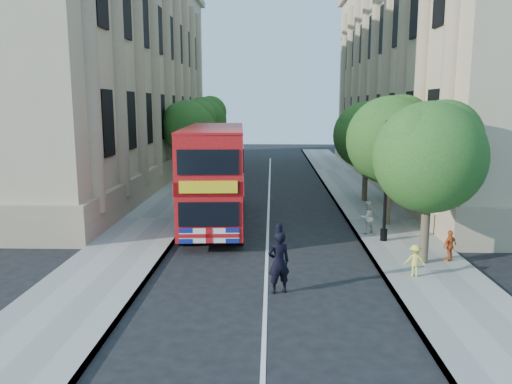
# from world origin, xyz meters

# --- Properties ---
(ground) EXTENTS (120.00, 120.00, 0.00)m
(ground) POSITION_xyz_m (0.00, 0.00, 0.00)
(ground) COLOR black
(ground) RESTS_ON ground
(pavement_right) EXTENTS (3.50, 80.00, 0.12)m
(pavement_right) POSITION_xyz_m (5.75, 10.00, 0.06)
(pavement_right) COLOR gray
(pavement_right) RESTS_ON ground
(pavement_left) EXTENTS (3.50, 80.00, 0.12)m
(pavement_left) POSITION_xyz_m (-5.75, 10.00, 0.06)
(pavement_left) COLOR gray
(pavement_left) RESTS_ON ground
(building_right) EXTENTS (12.00, 38.00, 18.00)m
(building_right) POSITION_xyz_m (13.80, 24.00, 9.00)
(building_right) COLOR tan
(building_right) RESTS_ON ground
(building_left) EXTENTS (12.00, 38.00, 18.00)m
(building_left) POSITION_xyz_m (-13.80, 24.00, 9.00)
(building_left) COLOR tan
(building_left) RESTS_ON ground
(tree_right_near) EXTENTS (4.00, 4.00, 6.08)m
(tree_right_near) POSITION_xyz_m (5.84, 3.03, 4.25)
(tree_right_near) COLOR #473828
(tree_right_near) RESTS_ON ground
(tree_right_mid) EXTENTS (4.20, 4.20, 6.37)m
(tree_right_mid) POSITION_xyz_m (5.84, 9.03, 4.45)
(tree_right_mid) COLOR #473828
(tree_right_mid) RESTS_ON ground
(tree_right_far) EXTENTS (4.00, 4.00, 6.15)m
(tree_right_far) POSITION_xyz_m (5.84, 15.03, 4.31)
(tree_right_far) COLOR #473828
(tree_right_far) RESTS_ON ground
(tree_left_far) EXTENTS (4.00, 4.00, 6.30)m
(tree_left_far) POSITION_xyz_m (-5.96, 22.03, 4.44)
(tree_left_far) COLOR #473828
(tree_left_far) RESTS_ON ground
(tree_left_back) EXTENTS (4.20, 4.20, 6.65)m
(tree_left_back) POSITION_xyz_m (-5.96, 30.03, 4.71)
(tree_left_back) COLOR #473828
(tree_left_back) RESTS_ON ground
(lamp_post) EXTENTS (0.32, 0.32, 5.16)m
(lamp_post) POSITION_xyz_m (5.00, 6.00, 2.51)
(lamp_post) COLOR black
(lamp_post) RESTS_ON pavement_right
(double_decker_bus) EXTENTS (3.35, 10.40, 4.74)m
(double_decker_bus) POSITION_xyz_m (-2.60, 9.10, 2.62)
(double_decker_bus) COLOR #AB0B0E
(double_decker_bus) RESTS_ON ground
(box_van) EXTENTS (2.48, 5.59, 3.14)m
(box_van) POSITION_xyz_m (-2.91, 11.94, 1.54)
(box_van) COLOR black
(box_van) RESTS_ON ground
(police_constable) EXTENTS (0.85, 0.70, 2.00)m
(police_constable) POSITION_xyz_m (0.41, 0.12, 1.00)
(police_constable) COLOR black
(police_constable) RESTS_ON ground
(woman_pedestrian) EXTENTS (0.92, 0.87, 1.50)m
(woman_pedestrian) POSITION_xyz_m (4.48, 7.18, 0.87)
(woman_pedestrian) COLOR silver
(woman_pedestrian) RESTS_ON pavement_right
(child_a) EXTENTS (0.74, 0.63, 1.19)m
(child_a) POSITION_xyz_m (6.81, 3.19, 0.71)
(child_a) COLOR #D75D26
(child_a) RESTS_ON pavement_right
(child_b) EXTENTS (0.77, 0.52, 1.10)m
(child_b) POSITION_xyz_m (5.05, 1.48, 0.67)
(child_b) COLOR #D7D049
(child_b) RESTS_ON pavement_right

